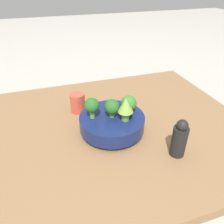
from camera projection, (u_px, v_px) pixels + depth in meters
name	position (u px, v px, depth m)	size (l,w,h in m)	color
ground_plane	(118.00, 132.00, 0.93)	(6.00, 6.00, 0.00)	#ADA89E
table	(118.00, 129.00, 0.92)	(1.07, 0.90, 0.04)	olive
bowl	(112.00, 123.00, 0.86)	(0.25, 0.25, 0.07)	navy
broccoli_floret_left	(129.00, 104.00, 0.84)	(0.06, 0.06, 0.08)	#609347
broccoli_floret_right	(92.00, 106.00, 0.81)	(0.06, 0.06, 0.08)	#609347
broccoli_floret_center	(112.00, 107.00, 0.82)	(0.06, 0.06, 0.07)	#609347
romanesco_piece_far	(126.00, 107.00, 0.79)	(0.06, 0.06, 0.09)	#609347
cup	(78.00, 103.00, 0.98)	(0.07, 0.07, 0.09)	#C64C38
pepper_mill	(179.00, 139.00, 0.73)	(0.05, 0.05, 0.14)	black
fork	(109.00, 105.00, 1.04)	(0.20, 0.03, 0.01)	#B2B2B7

